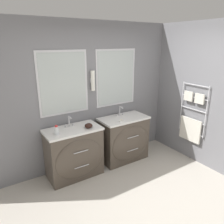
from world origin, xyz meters
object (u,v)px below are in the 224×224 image
at_px(vanity_left, 75,153).
at_px(toiletry_bottle, 57,130).
at_px(vanity_right, 124,139).
at_px(amenity_bowl, 89,126).

xyz_separation_m(vanity_left, toiletry_bottle, (-0.29, -0.05, 0.50)).
xyz_separation_m(vanity_left, vanity_right, (1.04, 0.00, 0.00)).
height_order(vanity_left, vanity_right, same).
distance_m(vanity_right, toiletry_bottle, 1.43).
bearing_deg(amenity_bowl, toiletry_bottle, 177.34).
height_order(vanity_right, toiletry_bottle, toiletry_bottle).
bearing_deg(amenity_bowl, vanity_right, 5.42).
distance_m(vanity_left, toiletry_bottle, 0.58).
bearing_deg(toiletry_bottle, amenity_bowl, -2.66).
xyz_separation_m(vanity_left, amenity_bowl, (0.24, -0.08, 0.47)).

